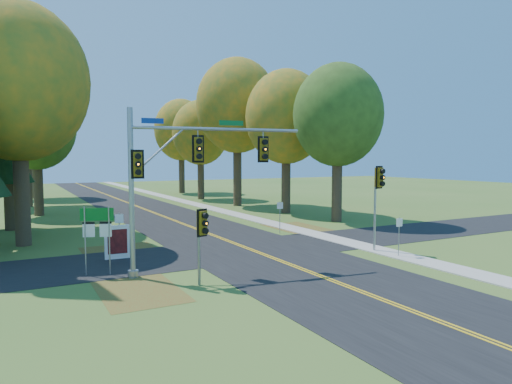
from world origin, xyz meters
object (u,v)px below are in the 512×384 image
traffic_mast (178,169)px  east_signal_pole (378,187)px  info_kiosk (117,242)px  route_sign_cluster (97,227)px

traffic_mast → east_signal_pole: traffic_mast is taller
info_kiosk → route_sign_cluster: bearing=-112.4°
route_sign_cluster → info_kiosk: (1.42, 2.94, -1.29)m
traffic_mast → east_signal_pole: size_ratio=1.69×
east_signal_pole → traffic_mast: bearing=168.8°
traffic_mast → info_kiosk: (-1.80, 4.33, -3.82)m
traffic_mast → route_sign_cluster: size_ratio=2.61×
traffic_mast → east_signal_pole: 11.24m
route_sign_cluster → info_kiosk: 3.51m
east_signal_pole → route_sign_cluster: bearing=164.0°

